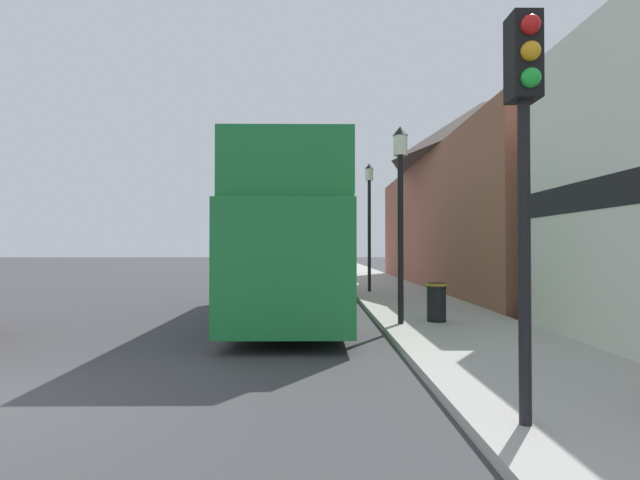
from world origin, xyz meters
name	(u,v)px	position (x,y,z in m)	size (l,w,h in m)	color
ground_plane	(242,283)	(0.00, 21.00, 0.00)	(144.00, 144.00, 0.00)	#3D3D3F
sidewalk	(381,285)	(7.07, 18.00, 0.07)	(3.34, 108.00, 0.14)	#ADAAA3
brick_terrace_rear	(481,195)	(11.74, 17.60, 4.35)	(6.00, 21.41, 8.70)	#935642
tour_bus	(295,250)	(3.35, 8.33, 1.79)	(2.55, 10.82, 4.09)	#1E7A38
parked_car_ahead_of_bus	(323,275)	(4.28, 15.94, 0.66)	(1.93, 4.21, 1.43)	silver
traffic_signal	(525,124)	(5.94, -0.87, 3.08)	(0.28, 0.42, 4.02)	black
lamp_post_nearest	(400,187)	(5.84, 5.61, 3.26)	(0.35, 0.35, 4.50)	black
lamp_post_second	(369,204)	(6.06, 13.95, 3.60)	(0.35, 0.35, 5.06)	black
litter_bin	(436,301)	(6.74, 5.93, 0.62)	(0.48, 0.48, 0.91)	black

